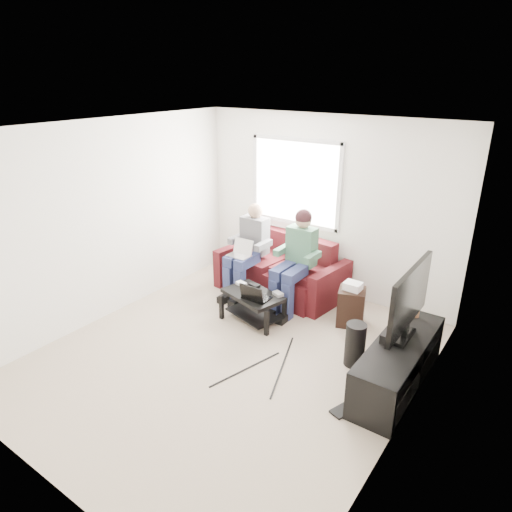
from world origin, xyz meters
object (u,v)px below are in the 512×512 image
at_px(sofa, 282,272).
at_px(subwoofer, 355,345).
at_px(end_table, 351,305).
at_px(coffee_table, 253,301).
at_px(tv_stand, 398,367).
at_px(tv, 410,299).

bearing_deg(sofa, subwoofer, -33.77).
xyz_separation_m(sofa, end_table, (1.26, -0.30, -0.04)).
relative_size(sofa, subwoofer, 3.68).
bearing_deg(sofa, end_table, -13.55).
height_order(coffee_table, tv_stand, tv_stand).
distance_m(tv, subwoofer, 0.90).
xyz_separation_m(sofa, tv, (2.20, -1.12, 0.68)).
height_order(coffee_table, subwoofer, subwoofer).
bearing_deg(tv_stand, sofa, 151.03).
bearing_deg(tv, subwoofer, -179.81).
xyz_separation_m(subwoofer, end_table, (-0.42, 0.82, 0.01)).
height_order(tv_stand, end_table, end_table).
bearing_deg(tv_stand, end_table, 135.88).
distance_m(tv_stand, tv, 0.76).
height_order(coffee_table, tv, tv).
bearing_deg(subwoofer, sofa, 146.23).
distance_m(tv_stand, subwoofer, 0.54).
xyz_separation_m(tv, end_table, (-0.94, 0.81, -0.72)).
relative_size(coffee_table, end_table, 1.48).
distance_m(sofa, coffee_table, 0.98).
bearing_deg(coffee_table, sofa, 98.52).
height_order(sofa, end_table, sofa).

